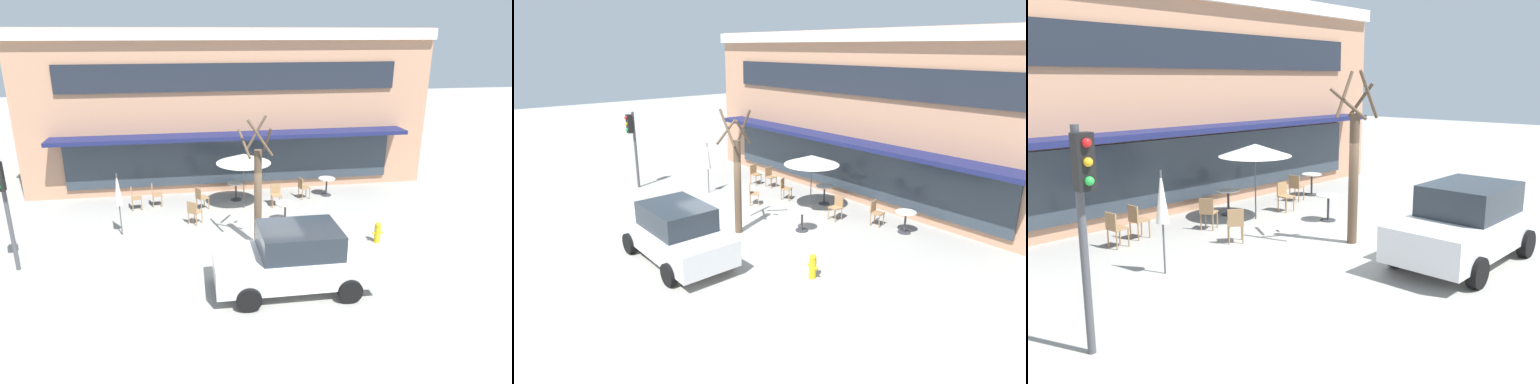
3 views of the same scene
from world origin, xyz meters
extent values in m
plane|color=#9E9B93|center=(0.00, 0.00, 0.00)|extent=(80.00, 80.00, 0.00)
cube|color=tan|center=(0.00, 10.00, 3.37)|extent=(17.22, 8.00, 6.74)
cube|color=silver|center=(0.00, 5.88, 6.49)|extent=(17.22, 0.24, 0.44)
cube|color=#191E4C|center=(0.00, 5.45, 2.55)|extent=(14.64, 1.10, 0.16)
cube|color=#1E232D|center=(0.00, 5.94, 4.85)|extent=(13.78, 0.10, 1.10)
cube|color=#2D3842|center=(0.00, 5.94, 1.35)|extent=(13.78, 0.10, 1.90)
cylinder|color=#333338|center=(1.44, 2.16, 0.01)|extent=(0.44, 0.44, 0.03)
cylinder|color=#333338|center=(1.44, 2.16, 0.38)|extent=(0.07, 0.07, 0.70)
cylinder|color=silver|center=(1.44, 2.16, 0.74)|extent=(0.70, 0.70, 0.03)
cylinder|color=#333338|center=(-0.04, 4.80, 0.01)|extent=(0.44, 0.44, 0.03)
cylinder|color=#333338|center=(-0.04, 4.80, 0.38)|extent=(0.07, 0.07, 0.70)
cylinder|color=silver|center=(-0.04, 4.80, 0.74)|extent=(0.70, 0.70, 0.03)
cylinder|color=#333338|center=(3.81, 4.75, 0.01)|extent=(0.44, 0.44, 0.03)
cylinder|color=#333338|center=(3.81, 4.75, 0.38)|extent=(0.07, 0.07, 0.70)
cylinder|color=silver|center=(3.81, 4.75, 0.74)|extent=(0.70, 0.70, 0.03)
cylinder|color=#4C4C51|center=(0.16, 3.83, 1.10)|extent=(0.04, 0.04, 2.20)
cone|color=silver|center=(0.16, 3.83, 2.03)|extent=(2.10, 2.10, 0.35)
cylinder|color=#4C4C51|center=(-4.30, 2.01, 1.10)|extent=(0.04, 0.04, 2.20)
cone|color=silver|center=(-4.30, 2.01, 1.65)|extent=(0.28, 0.28, 1.10)
cylinder|color=#9E754C|center=(-1.81, 2.81, 0.23)|extent=(0.04, 0.04, 0.45)
cylinder|color=#9E754C|center=(-1.55, 2.60, 0.23)|extent=(0.04, 0.04, 0.45)
cylinder|color=#9E754C|center=(-2.02, 2.54, 0.23)|extent=(0.04, 0.04, 0.45)
cylinder|color=#9E754C|center=(-1.76, 2.33, 0.23)|extent=(0.04, 0.04, 0.45)
cube|color=#9E754C|center=(-1.78, 2.57, 0.47)|extent=(0.56, 0.56, 0.04)
cube|color=#9E754C|center=(-1.90, 2.43, 0.69)|extent=(0.34, 0.28, 0.40)
cylinder|color=#9E754C|center=(-3.83, 4.56, 0.23)|extent=(0.04, 0.04, 0.45)
cylinder|color=#9E754C|center=(-3.79, 4.22, 0.23)|extent=(0.04, 0.04, 0.45)
cylinder|color=#9E754C|center=(-4.17, 4.52, 0.23)|extent=(0.04, 0.04, 0.45)
cylinder|color=#9E754C|center=(-4.13, 4.18, 0.23)|extent=(0.04, 0.04, 0.45)
cube|color=#9E754C|center=(-3.98, 4.37, 0.47)|extent=(0.44, 0.44, 0.04)
cube|color=#9E754C|center=(-4.16, 4.35, 0.69)|extent=(0.08, 0.40, 0.40)
cylinder|color=#9E754C|center=(1.62, 3.65, 0.23)|extent=(0.04, 0.04, 0.45)
cylinder|color=#9E754C|center=(1.28, 3.65, 0.23)|extent=(0.04, 0.04, 0.45)
cylinder|color=#9E754C|center=(1.63, 3.99, 0.23)|extent=(0.04, 0.04, 0.45)
cylinder|color=#9E754C|center=(1.29, 3.99, 0.23)|extent=(0.04, 0.04, 0.45)
cube|color=#9E754C|center=(1.45, 3.82, 0.47)|extent=(0.40, 0.40, 0.04)
cube|color=#9E754C|center=(1.46, 4.00, 0.69)|extent=(0.40, 0.04, 0.40)
cylinder|color=#9E754C|center=(2.93, 4.75, 0.23)|extent=(0.04, 0.04, 0.45)
cylinder|color=#9E754C|center=(2.99, 4.42, 0.23)|extent=(0.04, 0.04, 0.45)
cylinder|color=#9E754C|center=(2.59, 4.69, 0.23)|extent=(0.04, 0.04, 0.45)
cylinder|color=#9E754C|center=(2.66, 4.35, 0.23)|extent=(0.04, 0.04, 0.45)
cube|color=#9E754C|center=(2.79, 4.55, 0.47)|extent=(0.47, 0.47, 0.04)
cube|color=#9E754C|center=(2.62, 4.52, 0.69)|extent=(0.12, 0.40, 0.40)
cylinder|color=#9E754C|center=(-1.38, 4.23, 0.23)|extent=(0.04, 0.04, 0.45)
cylinder|color=#9E754C|center=(-1.22, 3.94, 0.23)|extent=(0.04, 0.04, 0.45)
cylinder|color=#9E754C|center=(-1.68, 4.07, 0.23)|extent=(0.04, 0.04, 0.45)
cylinder|color=#9E754C|center=(-1.51, 3.77, 0.23)|extent=(0.04, 0.04, 0.45)
cube|color=#9E754C|center=(-1.45, 4.00, 0.47)|extent=(0.55, 0.55, 0.04)
cube|color=#9E754C|center=(-1.60, 3.91, 0.69)|extent=(0.23, 0.37, 0.40)
cylinder|color=#9E754C|center=(-3.05, 4.81, 0.23)|extent=(0.04, 0.04, 0.45)
cylinder|color=#9E754C|center=(-3.03, 4.47, 0.23)|extent=(0.04, 0.04, 0.45)
cylinder|color=#9E754C|center=(-3.39, 4.79, 0.23)|extent=(0.04, 0.04, 0.45)
cylinder|color=#9E754C|center=(-3.37, 4.45, 0.23)|extent=(0.04, 0.04, 0.45)
cube|color=#9E754C|center=(-3.21, 4.63, 0.47)|extent=(0.42, 0.42, 0.04)
cube|color=#9E754C|center=(-3.39, 4.62, 0.69)|extent=(0.06, 0.40, 0.40)
cube|color=silver|center=(0.64, -2.27, 0.70)|extent=(4.22, 1.84, 0.76)
cube|color=#232B33|center=(0.79, -2.27, 1.42)|extent=(2.11, 1.62, 0.68)
cylinder|color=black|center=(-0.67, -3.15, 0.32)|extent=(0.64, 0.23, 0.64)
cylinder|color=black|center=(-0.65, -1.35, 0.32)|extent=(0.64, 0.23, 0.64)
cylinder|color=black|center=(1.93, -3.18, 0.32)|extent=(0.64, 0.23, 0.64)
cylinder|color=black|center=(1.95, -1.38, 0.32)|extent=(0.64, 0.23, 0.64)
cylinder|color=brown|center=(0.14, 0.40, 1.60)|extent=(0.24, 0.24, 3.21)
cylinder|color=brown|center=(0.43, 0.45, 3.50)|extent=(0.19, 0.66, 0.84)
cylinder|color=brown|center=(0.13, 0.71, 3.64)|extent=(0.70, 0.11, 1.11)
cylinder|color=brown|center=(-0.29, 0.29, 3.44)|extent=(0.30, 0.93, 0.73)
cylinder|color=brown|center=(0.15, 0.03, 3.65)|extent=(0.80, 0.09, 1.13)
cylinder|color=#47474C|center=(-7.03, 0.00, 1.70)|extent=(0.12, 0.12, 3.40)
cylinder|color=gold|center=(4.07, 0.06, 0.28)|extent=(0.20, 0.20, 0.55)
sphere|color=gold|center=(4.07, 0.06, 0.61)|extent=(0.19, 0.19, 0.19)
cylinder|color=gold|center=(3.94, 0.06, 0.33)|extent=(0.10, 0.07, 0.07)
cylinder|color=gold|center=(4.20, 0.06, 0.33)|extent=(0.10, 0.07, 0.07)
camera|label=1|loc=(-2.07, -12.80, 6.57)|focal=32.00mm
camera|label=2|loc=(12.02, -8.05, 6.12)|focal=32.00mm
camera|label=3|loc=(-10.55, -7.13, 4.01)|focal=38.00mm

